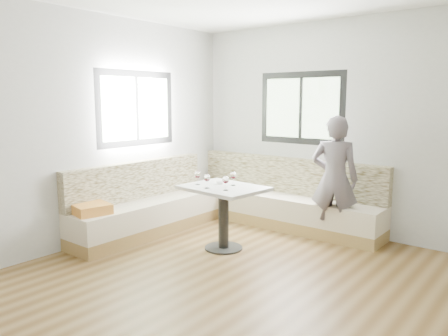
{
  "coord_description": "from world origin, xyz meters",
  "views": [
    {
      "loc": [
        2.08,
        -2.94,
        1.76
      ],
      "look_at": [
        -1.14,
        1.07,
        0.96
      ],
      "focal_mm": 35.0,
      "sensor_mm": 36.0,
      "label": 1
    }
  ],
  "objects": [
    {
      "name": "banquette",
      "position": [
        -1.59,
        1.62,
        0.33
      ],
      "size": [
        2.9,
        2.8,
        0.95
      ],
      "color": "olive",
      "rests_on": "ground"
    },
    {
      "name": "wine_glass_c",
      "position": [
        -0.9,
        0.81,
        0.88
      ],
      "size": [
        0.08,
        0.08,
        0.17
      ],
      "color": "white",
      "rests_on": "table"
    },
    {
      "name": "room",
      "position": [
        -0.08,
        0.08,
        1.41
      ],
      "size": [
        5.01,
        5.01,
        2.81
      ],
      "color": "brown",
      "rests_on": "ground"
    },
    {
      "name": "wine_glass_d",
      "position": [
        -1.01,
        1.09,
        0.88
      ],
      "size": [
        0.08,
        0.08,
        0.17
      ],
      "color": "white",
      "rests_on": "table"
    },
    {
      "name": "person",
      "position": [
        -0.18,
        2.07,
        0.79
      ],
      "size": [
        0.67,
        0.54,
        1.58
      ],
      "primitive_type": "imported",
      "rotation": [
        0.0,
        0.0,
        3.46
      ],
      "color": "#5F575D",
      "rests_on": "ground"
    },
    {
      "name": "wine_glass_b",
      "position": [
        -1.15,
        0.77,
        0.88
      ],
      "size": [
        0.08,
        0.08,
        0.17
      ],
      "color": "white",
      "rests_on": "table"
    },
    {
      "name": "wine_glass_a",
      "position": [
        -1.37,
        0.86,
        0.88
      ],
      "size": [
        0.08,
        0.08,
        0.17
      ],
      "color": "white",
      "rests_on": "table"
    },
    {
      "name": "olive_ramekin",
      "position": [
        -1.19,
        1.07,
        0.78
      ],
      "size": [
        0.09,
        0.09,
        0.04
      ],
      "color": "white",
      "rests_on": "table"
    },
    {
      "name": "table",
      "position": [
        -1.06,
        0.97,
        0.57
      ],
      "size": [
        0.98,
        0.8,
        0.76
      ],
      "rotation": [
        0.0,
        0.0,
        -0.09
      ],
      "color": "black",
      "rests_on": "ground"
    }
  ]
}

